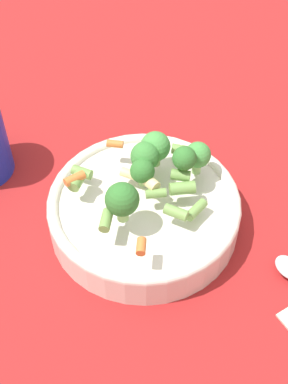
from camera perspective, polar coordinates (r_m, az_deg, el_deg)
ground_plane at (r=0.66m, az=-0.00°, el=-3.32°), size 3.00×3.00×0.00m
bowl at (r=0.64m, az=-0.00°, el=-1.92°), size 0.23×0.23×0.05m
pasta_salad at (r=0.61m, az=0.87°, el=2.38°), size 0.16×0.18×0.06m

